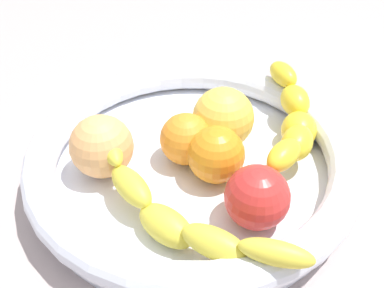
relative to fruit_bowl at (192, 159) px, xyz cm
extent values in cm
cube|color=#A59491|center=(0.00, 0.00, -4.30)|extent=(120.00, 120.00, 3.00)
cylinder|color=silver|center=(0.00, 0.00, -1.84)|extent=(34.03, 34.03, 1.92)
torus|color=silver|center=(0.00, 0.00, 0.87)|extent=(36.48, 36.48, 3.51)
ellipsoid|color=yellow|center=(1.02, -8.69, 3.29)|extent=(6.68, 3.98, 2.14)
ellipsoid|color=yellow|center=(5.83, -6.53, 2.03)|extent=(6.83, 5.56, 2.72)
ellipsoid|color=yellow|center=(10.03, -3.37, 0.77)|extent=(6.87, 6.74, 3.29)
ellipsoid|color=yellow|center=(13.44, 0.64, 2.03)|extent=(5.79, 6.77, 2.72)
ellipsoid|color=yellow|center=(15.89, 5.30, 3.29)|extent=(4.29, 6.67, 2.14)
ellipsoid|color=yellow|center=(4.69, 8.77, 3.83)|extent=(5.46, 5.39, 2.67)
ellipsoid|color=yellow|center=(1.34, 11.24, 2.50)|extent=(6.02, 5.39, 3.38)
ellipsoid|color=yellow|center=(-2.52, 12.78, 1.17)|extent=(5.86, 5.21, 4.10)
ellipsoid|color=yellow|center=(-6.65, 13.27, 2.50)|extent=(5.04, 3.44, 3.38)
ellipsoid|color=yellow|center=(-10.77, 12.69, 3.83)|extent=(5.53, 3.90, 2.67)
sphere|color=orange|center=(-1.03, -0.57, 2.05)|extent=(5.86, 5.86, 5.86)
sphere|color=orange|center=(2.11, 2.35, 2.21)|extent=(6.18, 6.18, 6.18)
sphere|color=#EFA761|center=(0.11, -9.69, 2.56)|extent=(6.88, 6.88, 6.88)
sphere|color=#ECC149|center=(-3.67, 3.96, 2.71)|extent=(7.17, 7.17, 7.17)
sphere|color=red|center=(8.69, 5.36, 2.28)|extent=(6.31, 6.31, 6.31)
camera|label=1|loc=(37.36, -3.57, 32.87)|focal=41.74mm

